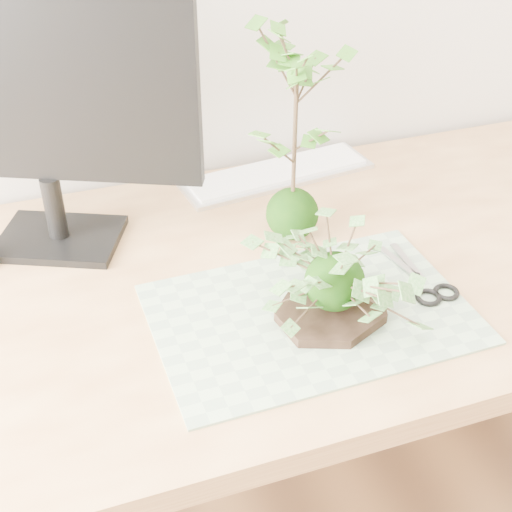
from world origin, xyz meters
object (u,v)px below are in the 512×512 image
Objects in this scene: maple_kokedama at (296,92)px; monitor at (34,99)px; desk at (290,308)px; ivy_kokedama at (336,258)px; keyboard at (277,173)px.

maple_kokedama is 0.39m from monitor.
ivy_kokedama is (0.01, -0.13, 0.19)m from desk.
ivy_kokedama is at bearing -106.83° from keyboard.
monitor reaches higher than maple_kokedama.
desk is 0.52m from monitor.
maple_kokedama is at bearing 84.16° from ivy_kokedama.
keyboard is 0.49m from monitor.
maple_kokedama is 0.33m from keyboard.
maple_kokedama reaches higher than desk.
monitor is at bearing 136.30° from ivy_kokedama.
monitor is (-0.37, 0.12, -0.01)m from maple_kokedama.
monitor is (-0.42, -0.08, 0.24)m from keyboard.
ivy_kokedama is 0.27m from maple_kokedama.
monitor is at bearing 149.52° from desk.
ivy_kokedama is 0.83× the size of maple_kokedama.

